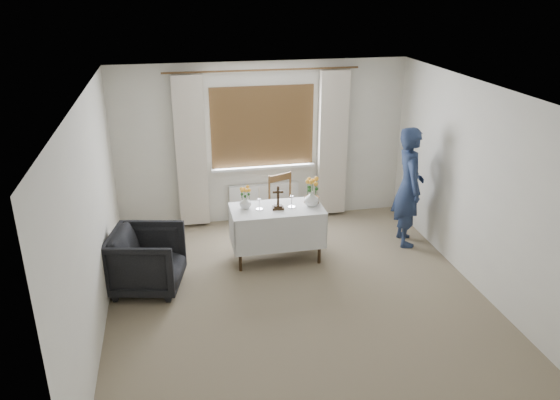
{
  "coord_description": "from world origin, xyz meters",
  "views": [
    {
      "loc": [
        -1.35,
        -5.51,
        3.61
      ],
      "look_at": [
        -0.05,
        0.88,
        0.96
      ],
      "focal_mm": 35.0,
      "sensor_mm": 36.0,
      "label": 1
    }
  ],
  "objects_px": {
    "wooden_chair": "(287,207)",
    "flower_vase_right": "(311,198)",
    "altar_table": "(277,234)",
    "wooden_cross": "(278,198)",
    "armchair": "(147,260)",
    "flower_vase_left": "(245,202)",
    "person": "(409,187)"
  },
  "relations": [
    {
      "from": "altar_table",
      "to": "flower_vase_left",
      "type": "distance_m",
      "value": 0.62
    },
    {
      "from": "person",
      "to": "flower_vase_left",
      "type": "height_order",
      "value": "person"
    },
    {
      "from": "armchair",
      "to": "flower_vase_left",
      "type": "xyz_separation_m",
      "value": [
        1.31,
        0.51,
        0.46
      ]
    },
    {
      "from": "altar_table",
      "to": "wooden_chair",
      "type": "distance_m",
      "value": 0.76
    },
    {
      "from": "altar_table",
      "to": "person",
      "type": "relative_size",
      "value": 0.71
    },
    {
      "from": "wooden_cross",
      "to": "flower_vase_right",
      "type": "bearing_deg",
      "value": 8.5
    },
    {
      "from": "armchair",
      "to": "person",
      "type": "distance_m",
      "value": 3.73
    },
    {
      "from": "altar_table",
      "to": "armchair",
      "type": "bearing_deg",
      "value": -165.85
    },
    {
      "from": "altar_table",
      "to": "wooden_chair",
      "type": "bearing_deg",
      "value": 67.81
    },
    {
      "from": "altar_table",
      "to": "armchair",
      "type": "relative_size",
      "value": 1.45
    },
    {
      "from": "wooden_chair",
      "to": "armchair",
      "type": "height_order",
      "value": "wooden_chair"
    },
    {
      "from": "armchair",
      "to": "flower_vase_right",
      "type": "bearing_deg",
      "value": -66.82
    },
    {
      "from": "altar_table",
      "to": "wooden_cross",
      "type": "bearing_deg",
      "value": -73.65
    },
    {
      "from": "armchair",
      "to": "flower_vase_left",
      "type": "bearing_deg",
      "value": -56.42
    },
    {
      "from": "altar_table",
      "to": "person",
      "type": "distance_m",
      "value": 2.0
    },
    {
      "from": "wooden_cross",
      "to": "wooden_chair",
      "type": "bearing_deg",
      "value": 75.28
    },
    {
      "from": "armchair",
      "to": "wooden_chair",
      "type": "bearing_deg",
      "value": -48.18
    },
    {
      "from": "wooden_chair",
      "to": "flower_vase_right",
      "type": "relative_size",
      "value": 4.43
    },
    {
      "from": "wooden_chair",
      "to": "flower_vase_right",
      "type": "bearing_deg",
      "value": -95.88
    },
    {
      "from": "altar_table",
      "to": "wooden_cross",
      "type": "distance_m",
      "value": 0.54
    },
    {
      "from": "wooden_chair",
      "to": "person",
      "type": "xyz_separation_m",
      "value": [
        1.65,
        -0.56,
        0.4
      ]
    },
    {
      "from": "wooden_chair",
      "to": "flower_vase_right",
      "type": "xyz_separation_m",
      "value": [
        0.19,
        -0.71,
        0.4
      ]
    },
    {
      "from": "flower_vase_right",
      "to": "altar_table",
      "type": "bearing_deg",
      "value": 178.38
    },
    {
      "from": "altar_table",
      "to": "wooden_chair",
      "type": "relative_size",
      "value": 1.33
    },
    {
      "from": "altar_table",
      "to": "person",
      "type": "bearing_deg",
      "value": 4.04
    },
    {
      "from": "altar_table",
      "to": "flower_vase_right",
      "type": "relative_size",
      "value": 5.88
    },
    {
      "from": "person",
      "to": "flower_vase_left",
      "type": "distance_m",
      "value": 2.35
    },
    {
      "from": "wooden_cross",
      "to": "flower_vase_left",
      "type": "xyz_separation_m",
      "value": [
        -0.42,
        0.11,
        -0.08
      ]
    },
    {
      "from": "wooden_chair",
      "to": "flower_vase_left",
      "type": "height_order",
      "value": "wooden_chair"
    },
    {
      "from": "altar_table",
      "to": "flower_vase_left",
      "type": "relative_size",
      "value": 7.48
    },
    {
      "from": "altar_table",
      "to": "wooden_cross",
      "type": "height_order",
      "value": "wooden_cross"
    },
    {
      "from": "altar_table",
      "to": "wooden_chair",
      "type": "height_order",
      "value": "wooden_chair"
    }
  ]
}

